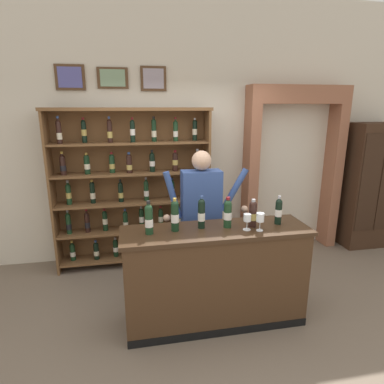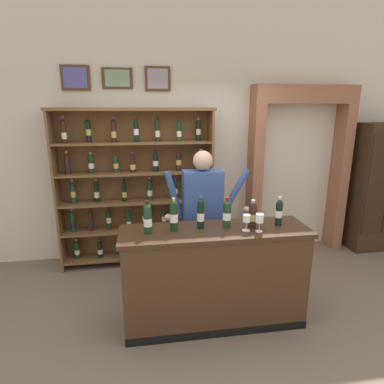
{
  "view_description": "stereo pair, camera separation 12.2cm",
  "coord_description": "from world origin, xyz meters",
  "px_view_note": "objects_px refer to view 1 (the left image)",
  "views": [
    {
      "loc": [
        -0.66,
        -2.79,
        2.15
      ],
      "look_at": [
        -0.08,
        0.26,
        1.32
      ],
      "focal_mm": 29.99,
      "sensor_mm": 36.0,
      "label": 1
    },
    {
      "loc": [
        -0.54,
        -2.81,
        2.15
      ],
      "look_at": [
        -0.08,
        0.26,
        1.32
      ],
      "focal_mm": 29.99,
      "sensor_mm": 36.0,
      "label": 2
    }
  ],
  "objects_px": {
    "tasting_bottle_prosecco": "(253,213)",
    "wine_glass_left": "(260,218)",
    "tasting_bottle_riserva": "(278,211)",
    "side_cabinet": "(368,186)",
    "wine_shelf": "(133,185)",
    "tasting_bottle_grappa": "(175,215)",
    "wine_glass_center": "(247,219)",
    "tasting_counter": "(215,276)",
    "shopkeeper": "(201,207)",
    "tasting_bottle_brunello": "(201,213)",
    "tasting_bottle_rosso": "(149,219)",
    "tasting_bottle_chianti": "(228,213)"
  },
  "relations": [
    {
      "from": "tasting_counter",
      "to": "wine_glass_left",
      "type": "relative_size",
      "value": 10.52
    },
    {
      "from": "shopkeeper",
      "to": "tasting_bottle_chianti",
      "type": "distance_m",
      "value": 0.59
    },
    {
      "from": "tasting_counter",
      "to": "wine_glass_left",
      "type": "xyz_separation_m",
      "value": [
        0.4,
        -0.12,
        0.63
      ]
    },
    {
      "from": "tasting_bottle_brunello",
      "to": "tasting_bottle_riserva",
      "type": "height_order",
      "value": "tasting_bottle_brunello"
    },
    {
      "from": "tasting_bottle_riserva",
      "to": "side_cabinet",
      "type": "bearing_deg",
      "value": 33.06
    },
    {
      "from": "tasting_bottle_prosecco",
      "to": "tasting_counter",
      "type": "bearing_deg",
      "value": -179.16
    },
    {
      "from": "shopkeeper",
      "to": "tasting_bottle_prosecco",
      "type": "bearing_deg",
      "value": -56.91
    },
    {
      "from": "tasting_bottle_rosso",
      "to": "tasting_counter",
      "type": "bearing_deg",
      "value": -0.08
    },
    {
      "from": "shopkeeper",
      "to": "tasting_bottle_rosso",
      "type": "distance_m",
      "value": 0.87
    },
    {
      "from": "tasting_counter",
      "to": "shopkeeper",
      "type": "relative_size",
      "value": 1.08
    },
    {
      "from": "tasting_bottle_chianti",
      "to": "wine_glass_center",
      "type": "bearing_deg",
      "value": -32.12
    },
    {
      "from": "tasting_bottle_prosecco",
      "to": "wine_glass_left",
      "type": "relative_size",
      "value": 1.6
    },
    {
      "from": "tasting_bottle_riserva",
      "to": "wine_glass_center",
      "type": "distance_m",
      "value": 0.37
    },
    {
      "from": "wine_shelf",
      "to": "wine_glass_left",
      "type": "height_order",
      "value": "wine_shelf"
    },
    {
      "from": "wine_shelf",
      "to": "tasting_bottle_brunello",
      "type": "relative_size",
      "value": 6.62
    },
    {
      "from": "wine_glass_center",
      "to": "wine_shelf",
      "type": "bearing_deg",
      "value": 124.24
    },
    {
      "from": "shopkeeper",
      "to": "wine_glass_center",
      "type": "height_order",
      "value": "shopkeeper"
    },
    {
      "from": "tasting_bottle_grappa",
      "to": "tasting_bottle_chianti",
      "type": "relative_size",
      "value": 1.05
    },
    {
      "from": "tasting_bottle_grappa",
      "to": "wine_glass_center",
      "type": "xyz_separation_m",
      "value": [
        0.68,
        -0.11,
        -0.04
      ]
    },
    {
      "from": "tasting_bottle_chianti",
      "to": "tasting_bottle_prosecco",
      "type": "relative_size",
      "value": 1.1
    },
    {
      "from": "wine_glass_left",
      "to": "wine_glass_center",
      "type": "relative_size",
      "value": 1.09
    },
    {
      "from": "side_cabinet",
      "to": "tasting_bottle_brunello",
      "type": "xyz_separation_m",
      "value": [
        -2.95,
        -1.38,
        0.2
      ]
    },
    {
      "from": "tasting_counter",
      "to": "tasting_bottle_riserva",
      "type": "relative_size",
      "value": 6.29
    },
    {
      "from": "tasting_bottle_rosso",
      "to": "tasting_bottle_prosecco",
      "type": "xyz_separation_m",
      "value": [
        1.0,
        0.0,
        -0.01
      ]
    },
    {
      "from": "side_cabinet",
      "to": "tasting_bottle_rosso",
      "type": "distance_m",
      "value": 3.75
    },
    {
      "from": "shopkeeper",
      "to": "tasting_bottle_rosso",
      "type": "xyz_separation_m",
      "value": [
        -0.62,
        -0.59,
        0.11
      ]
    },
    {
      "from": "tasting_bottle_chianti",
      "to": "tasting_bottle_riserva",
      "type": "distance_m",
      "value": 0.52
    },
    {
      "from": "tasting_bottle_riserva",
      "to": "tasting_bottle_brunello",
      "type": "bearing_deg",
      "value": 177.36
    },
    {
      "from": "tasting_bottle_rosso",
      "to": "tasting_bottle_brunello",
      "type": "distance_m",
      "value": 0.51
    },
    {
      "from": "tasting_bottle_prosecco",
      "to": "wine_glass_left",
      "type": "xyz_separation_m",
      "value": [
        0.03,
        -0.12,
        -0.01
      ]
    },
    {
      "from": "wine_glass_center",
      "to": "tasting_counter",
      "type": "bearing_deg",
      "value": 165.08
    },
    {
      "from": "wine_glass_center",
      "to": "tasting_bottle_prosecco",
      "type": "bearing_deg",
      "value": 43.46
    },
    {
      "from": "tasting_bottle_grappa",
      "to": "side_cabinet",
      "type": "bearing_deg",
      "value": 23.6
    },
    {
      "from": "wine_shelf",
      "to": "tasting_bottle_grappa",
      "type": "relative_size",
      "value": 6.66
    },
    {
      "from": "shopkeeper",
      "to": "tasting_bottle_brunello",
      "type": "bearing_deg",
      "value": -102.49
    },
    {
      "from": "side_cabinet",
      "to": "tasting_bottle_chianti",
      "type": "height_order",
      "value": "side_cabinet"
    },
    {
      "from": "tasting_bottle_grappa",
      "to": "wine_glass_left",
      "type": "height_order",
      "value": "tasting_bottle_grappa"
    },
    {
      "from": "side_cabinet",
      "to": "tasting_bottle_grappa",
      "type": "distance_m",
      "value": 3.51
    },
    {
      "from": "side_cabinet",
      "to": "tasting_counter",
      "type": "relative_size",
      "value": 1.05
    },
    {
      "from": "tasting_bottle_chianti",
      "to": "side_cabinet",
      "type": "bearing_deg",
      "value": 27.57
    },
    {
      "from": "side_cabinet",
      "to": "shopkeeper",
      "type": "bearing_deg",
      "value": -163.4
    },
    {
      "from": "tasting_bottle_rosso",
      "to": "tasting_bottle_riserva",
      "type": "bearing_deg",
      "value": 0.86
    },
    {
      "from": "tasting_bottle_chianti",
      "to": "tasting_bottle_prosecco",
      "type": "bearing_deg",
      "value": -4.92
    },
    {
      "from": "side_cabinet",
      "to": "tasting_bottle_prosecco",
      "type": "height_order",
      "value": "side_cabinet"
    },
    {
      "from": "tasting_bottle_brunello",
      "to": "tasting_bottle_riserva",
      "type": "bearing_deg",
      "value": -2.64
    },
    {
      "from": "tasting_bottle_prosecco",
      "to": "tasting_bottle_riserva",
      "type": "height_order",
      "value": "tasting_bottle_riserva"
    },
    {
      "from": "shopkeeper",
      "to": "tasting_bottle_prosecco",
      "type": "relative_size",
      "value": 6.07
    },
    {
      "from": "tasting_counter",
      "to": "tasting_bottle_riserva",
      "type": "height_order",
      "value": "tasting_bottle_riserva"
    },
    {
      "from": "side_cabinet",
      "to": "tasting_bottle_riserva",
      "type": "relative_size",
      "value": 6.61
    },
    {
      "from": "tasting_bottle_rosso",
      "to": "tasting_bottle_brunello",
      "type": "bearing_deg",
      "value": 6.22
    }
  ]
}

